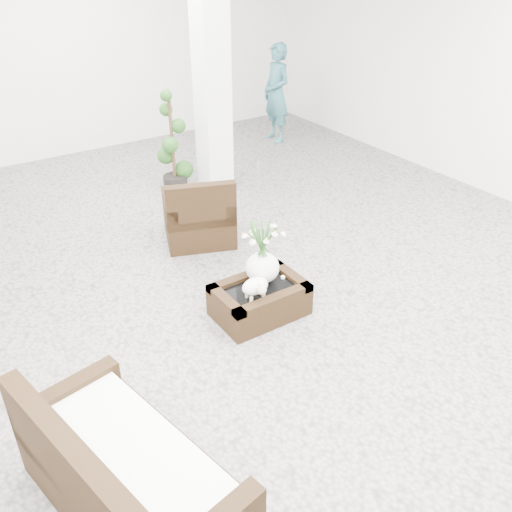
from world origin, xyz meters
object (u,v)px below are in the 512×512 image
coffee_table (260,301)px  armchair (198,207)px  topiary (172,143)px  loveseat (130,463)px

coffee_table → armchair: (0.26, 1.75, 0.28)m
coffee_table → topiary: size_ratio=0.61×
armchair → topiary: size_ratio=0.59×
coffee_table → loveseat: 2.38m
coffee_table → loveseat: loveseat is taller
loveseat → topiary: (2.62, 4.64, 0.30)m
armchair → loveseat: 3.81m
armchair → loveseat: bearing=75.6°
topiary → armchair: bearing=-105.5°
loveseat → armchair: bearing=-46.5°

